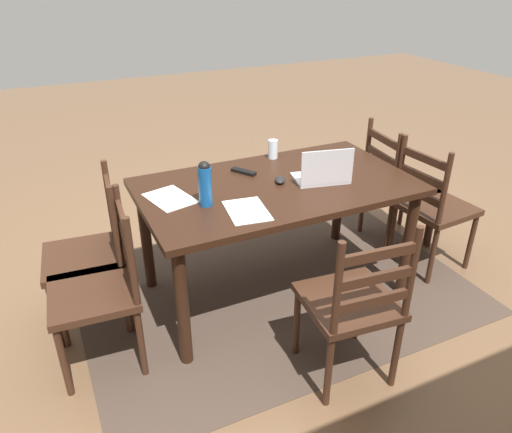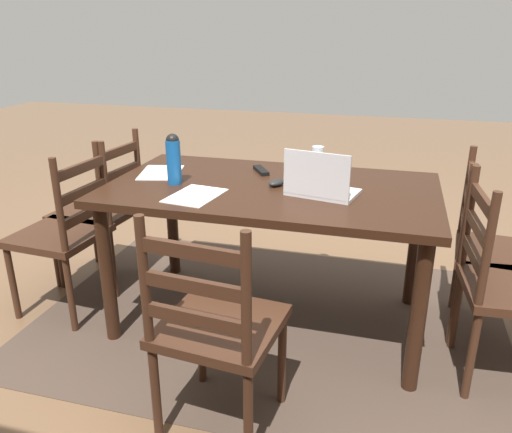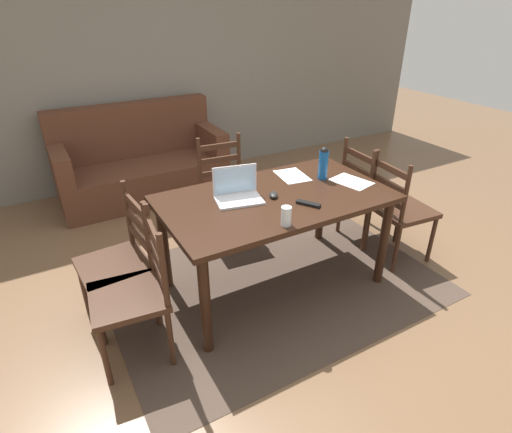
{
  "view_description": "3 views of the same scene",
  "coord_description": "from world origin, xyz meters",
  "px_view_note": "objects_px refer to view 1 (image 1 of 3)",
  "views": [
    {
      "loc": [
        1.25,
        2.38,
        1.98
      ],
      "look_at": [
        0.08,
        -0.13,
        0.51
      ],
      "focal_mm": 34.15,
      "sensor_mm": 36.0,
      "label": 1
    },
    {
      "loc": [
        -0.58,
        2.38,
        1.53
      ],
      "look_at": [
        0.06,
        0.06,
        0.63
      ],
      "focal_mm": 35.6,
      "sensor_mm": 36.0,
      "label": 2
    },
    {
      "loc": [
        -1.45,
        -2.27,
        2.05
      ],
      "look_at": [
        -0.13,
        0.07,
        0.61
      ],
      "focal_mm": 29.02,
      "sensor_mm": 36.0,
      "label": 3
    }
  ],
  "objects_px": {
    "tv_remote": "(244,172)",
    "chair_left_near": "(396,186)",
    "laptop": "(323,173)",
    "dining_table": "(276,197)",
    "chair_left_far": "(432,207)",
    "computer_mouse": "(280,180)",
    "water_bottle": "(205,183)",
    "chair_right_far": "(101,290)",
    "chair_far_head": "(353,304)",
    "drinking_glass": "(273,149)",
    "chair_right_near": "(90,254)"
  },
  "relations": [
    {
      "from": "dining_table",
      "to": "computer_mouse",
      "type": "height_order",
      "value": "computer_mouse"
    },
    {
      "from": "chair_right_near",
      "to": "water_bottle",
      "type": "height_order",
      "value": "water_bottle"
    },
    {
      "from": "laptop",
      "to": "drinking_glass",
      "type": "height_order",
      "value": "laptop"
    },
    {
      "from": "chair_right_far",
      "to": "tv_remote",
      "type": "relative_size",
      "value": 5.59
    },
    {
      "from": "chair_right_far",
      "to": "water_bottle",
      "type": "xyz_separation_m",
      "value": [
        -0.63,
        -0.1,
        0.45
      ]
    },
    {
      "from": "water_bottle",
      "to": "computer_mouse",
      "type": "height_order",
      "value": "water_bottle"
    },
    {
      "from": "tv_remote",
      "to": "chair_left_near",
      "type": "bearing_deg",
      "value": 146.24
    },
    {
      "from": "dining_table",
      "to": "chair_left_far",
      "type": "relative_size",
      "value": 1.74
    },
    {
      "from": "laptop",
      "to": "chair_right_far",
      "type": "bearing_deg",
      "value": 3.81
    },
    {
      "from": "chair_left_near",
      "to": "tv_remote",
      "type": "distance_m",
      "value": 1.27
    },
    {
      "from": "chair_left_far",
      "to": "chair_far_head",
      "type": "distance_m",
      "value": 1.29
    },
    {
      "from": "dining_table",
      "to": "laptop",
      "type": "height_order",
      "value": "laptop"
    },
    {
      "from": "chair_left_near",
      "to": "water_bottle",
      "type": "distance_m",
      "value": 1.69
    },
    {
      "from": "chair_right_far",
      "to": "dining_table",
      "type": "bearing_deg",
      "value": -170.25
    },
    {
      "from": "dining_table",
      "to": "drinking_glass",
      "type": "bearing_deg",
      "value": -113.59
    },
    {
      "from": "chair_left_far",
      "to": "drinking_glass",
      "type": "xyz_separation_m",
      "value": [
        0.94,
        -0.58,
        0.38
      ]
    },
    {
      "from": "chair_left_far",
      "to": "tv_remote",
      "type": "relative_size",
      "value": 5.59
    },
    {
      "from": "chair_far_head",
      "to": "water_bottle",
      "type": "distance_m",
      "value": 1.0
    },
    {
      "from": "dining_table",
      "to": "tv_remote",
      "type": "distance_m",
      "value": 0.28
    },
    {
      "from": "chair_far_head",
      "to": "tv_remote",
      "type": "relative_size",
      "value": 5.59
    },
    {
      "from": "chair_far_head",
      "to": "chair_right_far",
      "type": "bearing_deg",
      "value": -30.39
    },
    {
      "from": "computer_mouse",
      "to": "chair_left_near",
      "type": "bearing_deg",
      "value": -142.56
    },
    {
      "from": "water_bottle",
      "to": "chair_right_far",
      "type": "bearing_deg",
      "value": 8.96
    },
    {
      "from": "chair_right_near",
      "to": "chair_left_near",
      "type": "distance_m",
      "value": 2.23
    },
    {
      "from": "chair_left_near",
      "to": "laptop",
      "type": "xyz_separation_m",
      "value": [
        0.85,
        0.29,
        0.37
      ]
    },
    {
      "from": "chair_left_near",
      "to": "water_bottle",
      "type": "xyz_separation_m",
      "value": [
        1.6,
        0.29,
        0.45
      ]
    },
    {
      "from": "water_bottle",
      "to": "drinking_glass",
      "type": "xyz_separation_m",
      "value": [
        -0.66,
        -0.48,
        -0.07
      ]
    },
    {
      "from": "chair_left_far",
      "to": "tv_remote",
      "type": "distance_m",
      "value": 1.34
    },
    {
      "from": "laptop",
      "to": "water_bottle",
      "type": "height_order",
      "value": "water_bottle"
    },
    {
      "from": "dining_table",
      "to": "laptop",
      "type": "xyz_separation_m",
      "value": [
        -0.26,
        0.1,
        0.15
      ]
    },
    {
      "from": "laptop",
      "to": "chair_left_far",
      "type": "bearing_deg",
      "value": 173.86
    },
    {
      "from": "chair_right_far",
      "to": "computer_mouse",
      "type": "distance_m",
      "value": 1.2
    },
    {
      "from": "tv_remote",
      "to": "chair_far_head",
      "type": "bearing_deg",
      "value": 64.07
    },
    {
      "from": "chair_left_far",
      "to": "tv_remote",
      "type": "height_order",
      "value": "chair_left_far"
    },
    {
      "from": "laptop",
      "to": "tv_remote",
      "type": "height_order",
      "value": "laptop"
    },
    {
      "from": "chair_far_head",
      "to": "computer_mouse",
      "type": "bearing_deg",
      "value": -91.95
    },
    {
      "from": "chair_left_far",
      "to": "laptop",
      "type": "xyz_separation_m",
      "value": [
        0.85,
        -0.09,
        0.37
      ]
    },
    {
      "from": "laptop",
      "to": "dining_table",
      "type": "bearing_deg",
      "value": -20.98
    },
    {
      "from": "chair_left_far",
      "to": "drinking_glass",
      "type": "distance_m",
      "value": 1.17
    },
    {
      "from": "chair_left_far",
      "to": "water_bottle",
      "type": "xyz_separation_m",
      "value": [
        1.6,
        -0.1,
        0.45
      ]
    },
    {
      "from": "chair_far_head",
      "to": "chair_left_near",
      "type": "height_order",
      "value": "same"
    },
    {
      "from": "chair_right_near",
      "to": "laptop",
      "type": "height_order",
      "value": "laptop"
    },
    {
      "from": "chair_far_head",
      "to": "laptop",
      "type": "xyz_separation_m",
      "value": [
        -0.26,
        -0.74,
        0.37
      ]
    },
    {
      "from": "chair_right_far",
      "to": "laptop",
      "type": "height_order",
      "value": "laptop"
    },
    {
      "from": "chair_left_near",
      "to": "tv_remote",
      "type": "relative_size",
      "value": 5.59
    },
    {
      "from": "chair_right_near",
      "to": "drinking_glass",
      "type": "distance_m",
      "value": 1.35
    },
    {
      "from": "chair_right_far",
      "to": "chair_far_head",
      "type": "distance_m",
      "value": 1.29
    },
    {
      "from": "chair_right_near",
      "to": "computer_mouse",
      "type": "bearing_deg",
      "value": 171.1
    },
    {
      "from": "dining_table",
      "to": "chair_left_far",
      "type": "xyz_separation_m",
      "value": [
        -1.11,
        0.19,
        -0.22
      ]
    },
    {
      "from": "chair_right_far",
      "to": "laptop",
      "type": "bearing_deg",
      "value": -176.19
    }
  ]
}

